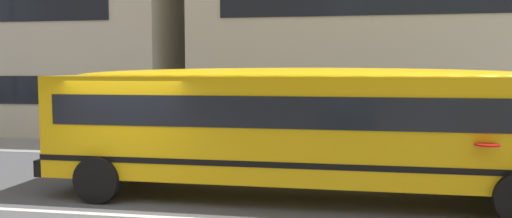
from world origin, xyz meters
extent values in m
plane|color=#4C4C4F|center=(0.00, 0.00, 0.00)|extent=(400.00, 400.00, 0.00)
cube|color=gray|center=(0.00, 7.60, 0.01)|extent=(120.00, 3.00, 0.01)
cube|color=silver|center=(0.00, 0.00, 0.00)|extent=(110.00, 0.16, 0.01)
cube|color=yellow|center=(3.45, 1.89, 1.53)|extent=(10.57, 2.50, 2.11)
cube|color=black|center=(-1.90, 1.95, 0.65)|extent=(0.21, 2.40, 0.35)
cube|color=black|center=(3.45, 1.89, 1.91)|extent=(9.94, 2.53, 0.61)
cube|color=black|center=(3.45, 1.89, 0.91)|extent=(10.59, 2.53, 0.12)
ellipsoid|color=yellow|center=(3.45, 1.89, 2.59)|extent=(10.15, 2.30, 0.35)
cylinder|color=red|center=(6.81, 0.49, 1.43)|extent=(0.43, 0.43, 0.03)
cylinder|color=black|center=(7.47, 3.05, 0.48)|extent=(0.96, 0.28, 0.96)
cylinder|color=black|center=(-0.55, 3.13, 0.48)|extent=(0.96, 0.28, 0.96)
cylinder|color=black|center=(-0.57, 0.73, 0.48)|extent=(0.96, 0.28, 0.96)
cube|color=black|center=(7.01, 9.08, 1.92)|extent=(14.08, 0.04, 1.10)
camera|label=1|loc=(4.33, -8.60, 2.73)|focal=35.05mm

